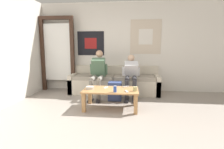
{
  "coord_description": "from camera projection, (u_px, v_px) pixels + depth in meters",
  "views": [
    {
      "loc": [
        0.54,
        -2.48,
        1.27
      ],
      "look_at": [
        0.11,
        1.47,
        0.65
      ],
      "focal_mm": 28.0,
      "sensor_mm": 36.0,
      "label": 1
    }
  ],
  "objects": [
    {
      "name": "game_controller_near_right",
      "position": [
        106.0,
        87.0,
        3.74
      ],
      "size": [
        0.09,
        0.15,
        0.03
      ],
      "color": "white",
      "rests_on": "coffee_table"
    },
    {
      "name": "game_controller_near_left",
      "position": [
        126.0,
        87.0,
        3.8
      ],
      "size": [
        0.14,
        0.1,
        0.03
      ],
      "color": "white",
      "rests_on": "coffee_table"
    },
    {
      "name": "ceramic_bowl",
      "position": [
        90.0,
        88.0,
        3.62
      ],
      "size": [
        0.18,
        0.18,
        0.06
      ],
      "color": "#B7B2A8",
      "rests_on": "coffee_table"
    },
    {
      "name": "backpack",
      "position": [
        115.0,
        91.0,
        4.23
      ],
      "size": [
        0.31,
        0.32,
        0.45
      ],
      "color": "navy",
      "rests_on": "ground_plane"
    },
    {
      "name": "person_seated_teen",
      "position": [
        131.0,
        74.0,
        4.46
      ],
      "size": [
        0.47,
        0.96,
        1.08
      ],
      "color": "#2D2D33",
      "rests_on": "ground_plane"
    },
    {
      "name": "game_controller_far_center",
      "position": [
        127.0,
        91.0,
        3.39
      ],
      "size": [
        0.07,
        0.15,
        0.03
      ],
      "color": "white",
      "rests_on": "coffee_table"
    },
    {
      "name": "ground_plane",
      "position": [
        94.0,
        131.0,
        2.69
      ],
      "size": [
        18.0,
        18.0,
        0.0
      ],
      "primitive_type": "plane",
      "color": "gray"
    },
    {
      "name": "pillar_candle",
      "position": [
        135.0,
        89.0,
        3.47
      ],
      "size": [
        0.09,
        0.09,
        0.1
      ],
      "color": "tan",
      "rests_on": "coffee_table"
    },
    {
      "name": "drink_can_blue",
      "position": [
        115.0,
        89.0,
        3.38
      ],
      "size": [
        0.07,
        0.07,
        0.12
      ],
      "color": "#28479E",
      "rests_on": "coffee_table"
    },
    {
      "name": "wall_back",
      "position": [
        113.0,
        47.0,
        5.13
      ],
      "size": [
        10.0,
        0.07,
        2.55
      ],
      "color": "silver",
      "rests_on": "ground_plane"
    },
    {
      "name": "person_seated_adult",
      "position": [
        98.0,
        72.0,
        4.51
      ],
      "size": [
        0.47,
        0.95,
        1.2
      ],
      "color": "gray",
      "rests_on": "ground_plane"
    },
    {
      "name": "coffee_table",
      "position": [
        111.0,
        92.0,
        3.63
      ],
      "size": [
        1.13,
        0.64,
        0.41
      ],
      "color": "#B27F4C",
      "rests_on": "ground_plane"
    },
    {
      "name": "couch",
      "position": [
        114.0,
        83.0,
        4.9
      ],
      "size": [
        2.45,
        0.74,
        0.74
      ],
      "color": "beige",
      "rests_on": "ground_plane"
    },
    {
      "name": "door_frame",
      "position": [
        57.0,
        50.0,
        5.1
      ],
      "size": [
        1.0,
        0.1,
        2.15
      ],
      "color": "#382319",
      "rests_on": "ground_plane"
    }
  ]
}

